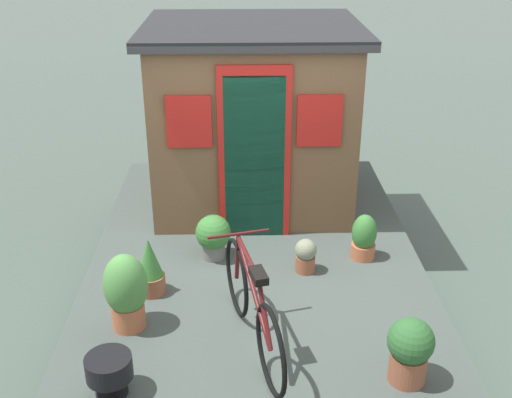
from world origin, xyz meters
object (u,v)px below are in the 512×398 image
at_px(potted_plant_lavender, 306,255).
at_px(potted_plant_geranium, 150,267).
at_px(potted_plant_succulent, 364,238).
at_px(potted_plant_fern, 126,291).
at_px(potted_plant_ivy, 410,349).
at_px(bicycle, 252,306).
at_px(potted_plant_sage, 213,235).
at_px(houseboat_cabin, 252,115).
at_px(charcoal_grill, 109,369).

bearing_deg(potted_plant_lavender, potted_plant_geranium, 102.77).
bearing_deg(potted_plant_geranium, potted_plant_succulent, -74.45).
bearing_deg(potted_plant_fern, potted_plant_ivy, -108.07).
xyz_separation_m(potted_plant_fern, potted_plant_succulent, (1.05, -2.12, -0.13)).
height_order(potted_plant_geranium, potted_plant_ivy, potted_plant_geranium).
distance_m(bicycle, potted_plant_succulent, 1.74).
bearing_deg(potted_plant_sage, potted_plant_geranium, 138.05).
xyz_separation_m(potted_plant_succulent, potted_plant_ivy, (-1.75, -0.00, 0.06)).
bearing_deg(potted_plant_fern, houseboat_cabin, -23.42).
distance_m(potted_plant_ivy, charcoal_grill, 2.13).
bearing_deg(houseboat_cabin, potted_plant_fern, 156.58).
distance_m(houseboat_cabin, bicycle, 2.81).
distance_m(potted_plant_geranium, potted_plant_sage, 0.80).
bearing_deg(potted_plant_lavender, potted_plant_ivy, -158.54).
xyz_separation_m(bicycle, potted_plant_fern, (0.27, 1.01, -0.02)).
height_order(potted_plant_ivy, charcoal_grill, potted_plant_ivy).
height_order(bicycle, potted_plant_ivy, bicycle).
distance_m(potted_plant_geranium, potted_plant_succulent, 2.07).
distance_m(houseboat_cabin, potted_plant_lavender, 1.91).
bearing_deg(potted_plant_succulent, potted_plant_lavender, 111.88).
bearing_deg(bicycle, houseboat_cabin, -1.27).
relative_size(potted_plant_fern, potted_plant_sage, 1.49).
bearing_deg(potted_plant_lavender, charcoal_grill, 136.03).
xyz_separation_m(bicycle, potted_plant_ivy, (-0.42, -1.12, -0.09)).
relative_size(houseboat_cabin, potted_plant_geranium, 4.27).
relative_size(houseboat_cabin, potted_plant_ivy, 4.45).
height_order(houseboat_cabin, potted_plant_fern, houseboat_cabin).
bearing_deg(houseboat_cabin, charcoal_grill, 161.69).
height_order(potted_plant_fern, potted_plant_geranium, potted_plant_fern).
bearing_deg(potted_plant_succulent, potted_plant_sage, 88.49).
bearing_deg(houseboat_cabin, potted_plant_sage, 163.33).
height_order(bicycle, potted_plant_geranium, bicycle).
bearing_deg(potted_plant_succulent, houseboat_cabin, 36.75).
distance_m(potted_plant_lavender, potted_plant_ivy, 1.62).
distance_m(houseboat_cabin, potted_plant_fern, 2.77).
bearing_deg(bicycle, charcoal_grill, 116.25).
height_order(houseboat_cabin, potted_plant_sage, houseboat_cabin).
height_order(potted_plant_fern, potted_plant_succulent, potted_plant_fern).
xyz_separation_m(houseboat_cabin, potted_plant_fern, (-2.46, 1.07, -0.67)).
relative_size(potted_plant_fern, potted_plant_ivy, 1.29).
relative_size(potted_plant_lavender, potted_plant_sage, 0.74).
xyz_separation_m(bicycle, potted_plant_lavender, (1.09, -0.52, -0.20)).
relative_size(bicycle, potted_plant_sage, 3.55).
xyz_separation_m(houseboat_cabin, potted_plant_ivy, (-3.16, -1.06, -0.74)).
height_order(houseboat_cabin, potted_plant_lavender, houseboat_cabin).
distance_m(potted_plant_lavender, potted_plant_fern, 1.74).
bearing_deg(potted_plant_lavender, potted_plant_sage, 72.48).
bearing_deg(potted_plant_succulent, potted_plant_ivy, -179.91).
xyz_separation_m(potted_plant_geranium, potted_plant_ivy, (-1.19, -2.00, 0.02)).
height_order(potted_plant_lavender, potted_plant_succulent, potted_plant_succulent).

